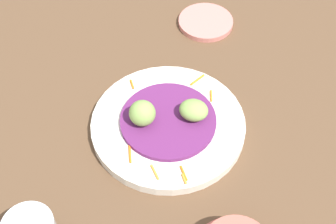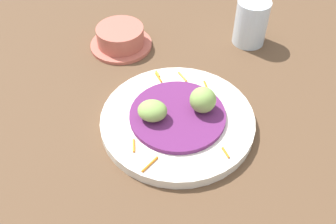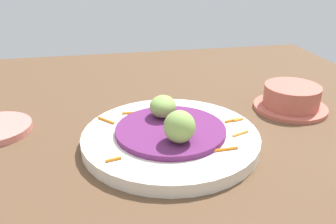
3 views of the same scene
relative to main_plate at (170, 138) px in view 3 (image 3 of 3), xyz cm
name	(u,v)px [view 3 (image 3 of 3)]	position (x,y,z in cm)	size (l,w,h in cm)	color
table_surface	(157,144)	(2.01, 1.94, -1.98)	(110.00, 110.00, 2.00)	brown
main_plate	(170,138)	(0.00, 0.00, 0.00)	(27.92, 27.92, 1.95)	silver
cabbage_bed	(171,130)	(0.00, 0.00, 1.42)	(17.33, 17.33, 0.88)	#60235B
carrot_garnish	(182,129)	(0.36, -1.96, 1.18)	(15.87, 24.25, 0.40)	orange
guac_scoop_left	(180,127)	(-4.53, -0.36, 4.23)	(4.70, 4.59, 4.75)	#84A851
guac_scoop_center	(163,106)	(4.53, 0.36, 3.61)	(4.41, 5.18, 3.51)	#84A851
terracotta_bowl	(291,99)	(8.65, -25.47, 1.23)	(13.88, 13.88, 4.85)	#B75B4C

